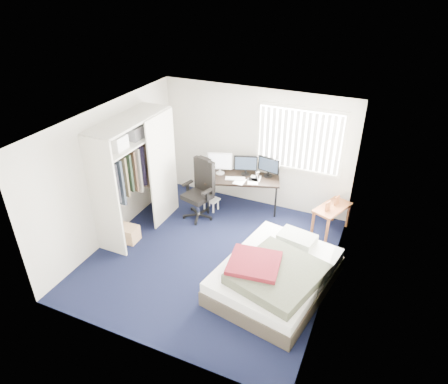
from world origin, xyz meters
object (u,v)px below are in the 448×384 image
Objects in this scene: desk at (243,175)px; nightstand at (332,210)px; office_chair at (200,195)px; bed at (275,275)px.

desk reaches higher than nightstand.
office_chair is 0.55× the size of bed.
nightstand is at bearing 75.85° from bed.
desk is 2.54m from bed.
desk is at bearing 176.21° from nightstand.
bed is at bearing -35.23° from office_chair.
nightstand is at bearing -3.79° from desk.
nightstand is (1.87, -0.12, -0.29)m from desk.
nightstand is 2.03m from bed.
bed is at bearing -56.55° from desk.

